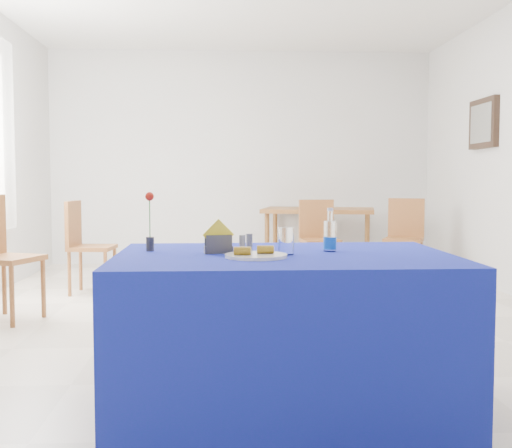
{
  "coord_description": "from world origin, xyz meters",
  "views": [
    {
      "loc": [
        -0.3,
        -5.02,
        1.12
      ],
      "look_at": [
        -0.14,
        -2.21,
        0.92
      ],
      "focal_mm": 45.0,
      "sensor_mm": 36.0,
      "label": 1
    }
  ],
  "objects_px": {
    "water_bottle": "(330,237)",
    "chair_bg_left": "(318,233)",
    "chair_bg_right": "(405,232)",
    "chair_win_b": "(84,240)",
    "blue_table": "(284,332)",
    "plate": "(256,256)",
    "oak_table": "(319,214)"
  },
  "relations": [
    {
      "from": "water_bottle",
      "to": "chair_bg_left",
      "type": "xyz_separation_m",
      "value": [
        0.55,
        3.93,
        -0.32
      ]
    },
    {
      "from": "chair_bg_right",
      "to": "chair_win_b",
      "type": "distance_m",
      "value": 3.48
    },
    {
      "from": "blue_table",
      "to": "chair_win_b",
      "type": "bearing_deg",
      "value": 116.46
    },
    {
      "from": "plate",
      "to": "oak_table",
      "type": "distance_m",
      "value": 5.15
    },
    {
      "from": "chair_win_b",
      "to": "plate",
      "type": "bearing_deg",
      "value": -150.97
    },
    {
      "from": "blue_table",
      "to": "chair_bg_left",
      "type": "bearing_deg",
      "value": 78.88
    },
    {
      "from": "oak_table",
      "to": "chair_win_b",
      "type": "xyz_separation_m",
      "value": [
        -2.56,
        -1.63,
        -0.15
      ]
    },
    {
      "from": "blue_table",
      "to": "chair_bg_right",
      "type": "distance_m",
      "value": 4.4
    },
    {
      "from": "chair_bg_right",
      "to": "chair_bg_left",
      "type": "bearing_deg",
      "value": -156.51
    },
    {
      "from": "blue_table",
      "to": "chair_win_b",
      "type": "distance_m",
      "value": 3.67
    },
    {
      "from": "chair_bg_right",
      "to": "blue_table",
      "type": "bearing_deg",
      "value": -89.41
    },
    {
      "from": "blue_table",
      "to": "chair_bg_left",
      "type": "xyz_separation_m",
      "value": [
        0.79,
        4.04,
        0.13
      ]
    },
    {
      "from": "water_bottle",
      "to": "plate",
      "type": "bearing_deg",
      "value": -148.12
    },
    {
      "from": "chair_win_b",
      "to": "oak_table",
      "type": "bearing_deg",
      "value": -52.2
    },
    {
      "from": "plate",
      "to": "chair_win_b",
      "type": "distance_m",
      "value": 3.73
    },
    {
      "from": "oak_table",
      "to": "plate",
      "type": "bearing_deg",
      "value": -102.04
    },
    {
      "from": "chair_bg_left",
      "to": "chair_win_b",
      "type": "xyz_separation_m",
      "value": [
        -2.43,
        -0.76,
        0.01
      ]
    },
    {
      "from": "chair_bg_right",
      "to": "chair_win_b",
      "type": "relative_size",
      "value": 0.99
    },
    {
      "from": "water_bottle",
      "to": "blue_table",
      "type": "bearing_deg",
      "value": -155.29
    },
    {
      "from": "chair_bg_left",
      "to": "chair_win_b",
      "type": "height_order",
      "value": "chair_win_b"
    },
    {
      "from": "chair_bg_right",
      "to": "chair_win_b",
      "type": "xyz_separation_m",
      "value": [
        -3.4,
        -0.74,
        0.0
      ]
    },
    {
      "from": "chair_bg_left",
      "to": "blue_table",
      "type": "bearing_deg",
      "value": -106.8
    },
    {
      "from": "blue_table",
      "to": "chair_bg_right",
      "type": "xyz_separation_m",
      "value": [
        1.77,
        4.02,
        0.14
      ]
    },
    {
      "from": "chair_win_b",
      "to": "water_bottle",
      "type": "bearing_deg",
      "value": -144.03
    },
    {
      "from": "plate",
      "to": "chair_bg_left",
      "type": "relative_size",
      "value": 0.32
    },
    {
      "from": "chair_bg_left",
      "to": "chair_win_b",
      "type": "distance_m",
      "value": 2.54
    },
    {
      "from": "blue_table",
      "to": "water_bottle",
      "type": "relative_size",
      "value": 7.44
    },
    {
      "from": "oak_table",
      "to": "chair_bg_left",
      "type": "distance_m",
      "value": 0.9
    },
    {
      "from": "blue_table",
      "to": "water_bottle",
      "type": "bearing_deg",
      "value": 24.71
    },
    {
      "from": "chair_bg_right",
      "to": "chair_win_b",
      "type": "height_order",
      "value": "chair_win_b"
    },
    {
      "from": "plate",
      "to": "oak_table",
      "type": "bearing_deg",
      "value": 77.96
    },
    {
      "from": "chair_win_b",
      "to": "chair_bg_right",
      "type": "bearing_deg",
      "value": -72.3
    }
  ]
}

